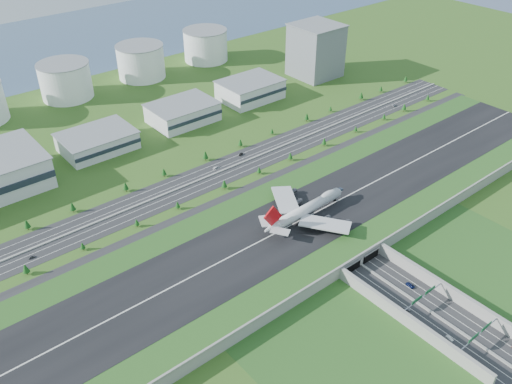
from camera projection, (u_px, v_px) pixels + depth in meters
ground at (305, 227)px, 368.23m from camera, size 1200.00×1200.00×0.00m
airfield_deck at (306, 222)px, 365.89m from camera, size 520.00×100.00×9.20m
underpass_road at (429, 306)px, 302.33m from camera, size 38.80×120.40×8.00m
sign_gantry_near at (423, 297)px, 303.20m from camera, size 38.70×0.70×9.80m
sign_gantry_far at (479, 334)px, 280.67m from camera, size 38.70×0.70×9.80m
north_expressway at (222, 171)px, 429.35m from camera, size 560.00×36.00×0.12m
tree_row at (215, 168)px, 424.11m from camera, size 500.28×48.64×8.40m
hangar_mid_a at (97, 141)px, 454.71m from camera, size 58.00×42.00×15.00m
hangar_mid_b at (183, 113)px, 499.03m from camera, size 58.00×42.00×17.00m
hangar_mid_c at (250, 90)px, 540.72m from camera, size 58.00×42.00×19.00m
office_tower at (316, 51)px, 584.12m from camera, size 46.00×46.00×55.00m
fuel_tank_b at (66, 81)px, 539.62m from camera, size 50.00×50.00×35.00m
fuel_tank_c at (141, 62)px, 584.49m from camera, size 50.00×50.00×35.00m
fuel_tank_d at (206, 45)px, 629.37m from camera, size 50.00×50.00×35.00m
bay_water at (40, 47)px, 677.21m from camera, size 1200.00×260.00×0.06m
boeing_747 at (306, 209)px, 360.77m from camera, size 75.99×71.77×23.48m
car_0 at (407, 309)px, 304.07m from camera, size 2.80×4.36×1.38m
car_1 at (450, 338)px, 286.34m from camera, size 1.85×4.34×1.39m
car_2 at (410, 285)px, 319.83m from camera, size 3.19×5.94×1.59m
car_4 at (32, 257)px, 341.03m from camera, size 4.24×1.83×1.42m
car_5 at (241, 154)px, 449.99m from camera, size 4.75×3.04×1.48m
car_6 at (394, 105)px, 530.17m from camera, size 5.90×2.98×1.60m
car_7 at (216, 167)px, 432.20m from camera, size 5.13×2.18×1.48m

